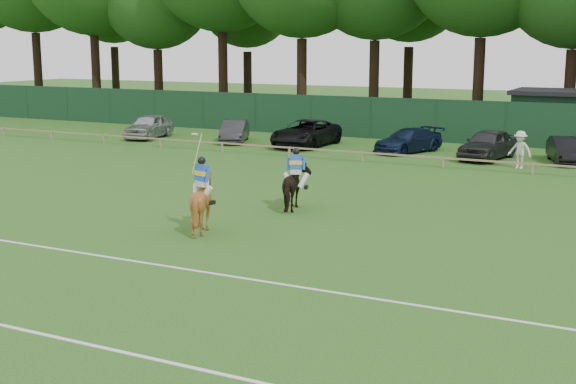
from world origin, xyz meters
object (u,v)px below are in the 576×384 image
Objects in this scene: sedan_navy at (408,140)px; estate_black at (566,150)px; sedan_silver at (149,126)px; horse_chestnut at (202,203)px; hatch_grey at (488,144)px; spectator_left at (520,150)px; horse_dark at (296,187)px; sedan_grey at (234,131)px; suv_black at (306,133)px.

estate_black is (7.93, -0.10, -0.01)m from sedan_navy.
estate_black is at bearing -8.26° from sedan_silver.
horse_chestnut is 0.47× the size of estate_black.
horse_chestnut is 0.41× the size of hatch_grey.
hatch_grey is (4.44, 18.99, -0.14)m from horse_chestnut.
horse_chestnut is 17.91m from spectator_left.
horse_dark is 18.84m from sedan_grey.
hatch_grey is (10.16, -0.34, 0.01)m from suv_black.
estate_black is at bearing 71.91° from spectator_left.
spectator_left reaches higher than estate_black.
hatch_grey is at bearing 144.12° from spectator_left.
horse_chestnut is 21.10m from estate_black.
horse_chestnut is 0.46× the size of sedan_grey.
sedan_silver is 23.95m from estate_black.
spectator_left is at bearing -130.56° from horse_dark.
horse_dark is at bearing -84.42° from horse_chestnut.
hatch_grey is (20.29, 0.55, 0.02)m from sedan_silver.
suv_black is at bearing -51.90° from horse_chestnut.
sedan_grey is (-10.22, 19.09, -0.25)m from horse_chestnut.
sedan_silver is at bearing 163.33° from sedan_grey.
hatch_grey is at bearing 170.07° from estate_black.
sedan_navy is at bearing -6.65° from sedan_silver.
sedan_silver is 20.30m from hatch_grey.
estate_black is at bearing -90.90° from horse_chestnut.
sedan_navy is 6.89m from spectator_left.
sedan_grey is at bearing 163.38° from estate_black.
sedan_navy reaches higher than estate_black.
sedan_silver is 5.67m from sedan_grey.
spectator_left reaches higher than sedan_silver.
sedan_navy is at bearing 168.47° from spectator_left.
sedan_navy is at bearing -20.52° from sedan_grey.
spectator_left is (12.13, -2.59, 0.14)m from suv_black.
horse_chestnut is at bearing -130.38° from estate_black.
suv_black reaches higher than sedan_navy.
horse_dark is at bearing -50.93° from sedan_silver.
sedan_silver is at bearing -174.54° from suv_black.
sedan_grey is 10.38m from sedan_navy.
horse_chestnut is at bearing -97.87° from spectator_left.
sedan_silver is 1.14× the size of estate_black.
spectator_left is (5.23, 12.65, 0.08)m from horse_dark.
spectator_left reaches higher than horse_dark.
spectator_left is at bearing -2.59° from sedan_navy.
sedan_silver is at bearing -169.13° from hatch_grey.
estate_black is 3.24m from spectator_left.
sedan_navy is at bearing -104.30° from horse_dark.
hatch_grey is at bearing 13.94° from sedan_navy.
horse_chestnut is 0.42× the size of sedan_silver.
spectator_left is (22.25, -1.71, 0.14)m from sedan_silver.
sedan_navy is (0.15, 19.60, -0.26)m from horse_chestnut.
horse_chestnut is 19.50m from hatch_grey.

